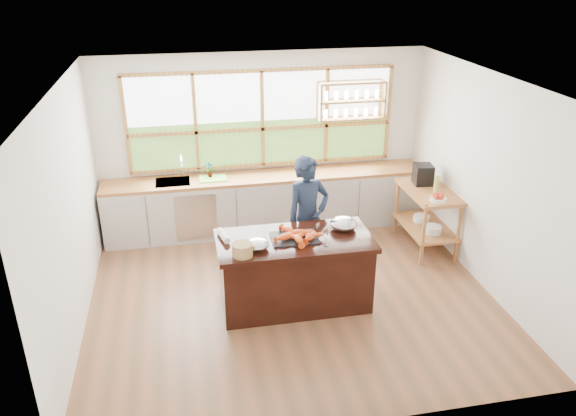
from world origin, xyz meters
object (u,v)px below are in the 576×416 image
object	(u,v)px
island	(294,271)
wicker_basket	(242,250)
cook	(308,218)
espresso_machine	(423,174)

from	to	relation	value
island	wicker_basket	size ratio (longest dim) A/B	7.96
cook	espresso_machine	distance (m)	2.01
island	wicker_basket	world-z (taller)	wicker_basket
island	cook	distance (m)	0.83
island	espresso_machine	distance (m)	2.64
espresso_machine	wicker_basket	xyz separation A→B (m)	(-2.84, -1.64, -0.07)
island	cook	xyz separation A→B (m)	(0.31, 0.67, 0.38)
cook	espresso_machine	world-z (taller)	cook
espresso_machine	wicker_basket	size ratio (longest dim) A/B	1.26
island	cook	size ratio (longest dim) A/B	1.11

